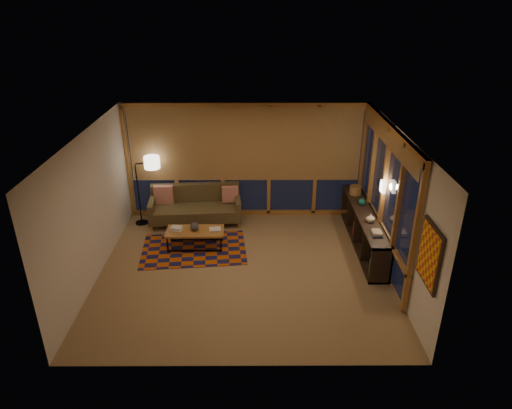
{
  "coord_description": "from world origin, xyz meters",
  "views": [
    {
      "loc": [
        0.2,
        -7.45,
        4.87
      ],
      "look_at": [
        0.23,
        0.34,
        1.24
      ],
      "focal_mm": 32.0,
      "sensor_mm": 36.0,
      "label": 1
    }
  ],
  "objects_px": {
    "sofa": "(195,206)",
    "coffee_table": "(195,239)",
    "floor_lamp": "(138,191)",
    "bookshelf": "(363,228)"
  },
  "relations": [
    {
      "from": "coffee_table",
      "to": "floor_lamp",
      "type": "relative_size",
      "value": 0.74
    },
    {
      "from": "coffee_table",
      "to": "bookshelf",
      "type": "relative_size",
      "value": 0.4
    },
    {
      "from": "sofa",
      "to": "coffee_table",
      "type": "bearing_deg",
      "value": -88.57
    },
    {
      "from": "sofa",
      "to": "coffee_table",
      "type": "xyz_separation_m",
      "value": [
        0.12,
        -1.13,
        -0.22
      ]
    },
    {
      "from": "sofa",
      "to": "floor_lamp",
      "type": "bearing_deg",
      "value": 176.13
    },
    {
      "from": "bookshelf",
      "to": "coffee_table",
      "type": "bearing_deg",
      "value": -177.96
    },
    {
      "from": "floor_lamp",
      "to": "bookshelf",
      "type": "distance_m",
      "value": 5.03
    },
    {
      "from": "coffee_table",
      "to": "bookshelf",
      "type": "xyz_separation_m",
      "value": [
        3.52,
        0.13,
        0.18
      ]
    },
    {
      "from": "sofa",
      "to": "coffee_table",
      "type": "relative_size",
      "value": 1.72
    },
    {
      "from": "sofa",
      "to": "floor_lamp",
      "type": "distance_m",
      "value": 1.32
    }
  ]
}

